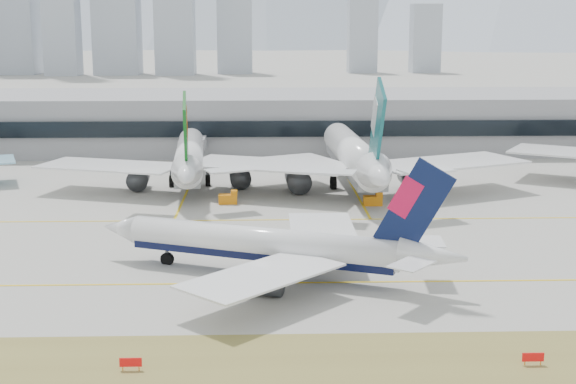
{
  "coord_description": "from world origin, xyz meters",
  "views": [
    {
      "loc": [
        -5.71,
        -106.22,
        33.46
      ],
      "look_at": [
        -1.83,
        18.0,
        7.5
      ],
      "focal_mm": 50.0,
      "sensor_mm": 36.0,
      "label": 1
    }
  ],
  "objects_px": {
    "taxiing_airliner": "(274,246)",
    "widebody_eva": "(189,159)",
    "widebody_cathay": "(355,158)",
    "terminal": "(284,121)"
  },
  "relations": [
    {
      "from": "taxiing_airliner",
      "to": "widebody_eva",
      "type": "distance_m",
      "value": 64.22
    },
    {
      "from": "taxiing_airliner",
      "to": "widebody_cathay",
      "type": "bearing_deg",
      "value": -84.24
    },
    {
      "from": "widebody_cathay",
      "to": "terminal",
      "type": "relative_size",
      "value": 0.25
    },
    {
      "from": "widebody_eva",
      "to": "taxiing_airliner",
      "type": "bearing_deg",
      "value": -168.67
    },
    {
      "from": "taxiing_airliner",
      "to": "terminal",
      "type": "relative_size",
      "value": 0.18
    },
    {
      "from": "taxiing_airliner",
      "to": "terminal",
      "type": "xyz_separation_m",
      "value": [
        4.3,
        116.97,
        3.23
      ]
    },
    {
      "from": "widebody_cathay",
      "to": "terminal",
      "type": "xyz_separation_m",
      "value": [
        -13.18,
        58.81,
        0.83
      ]
    },
    {
      "from": "taxiing_airliner",
      "to": "widebody_eva",
      "type": "height_order",
      "value": "widebody_eva"
    },
    {
      "from": "taxiing_airliner",
      "to": "widebody_eva",
      "type": "bearing_deg",
      "value": -52.22
    },
    {
      "from": "terminal",
      "to": "taxiing_airliner",
      "type": "bearing_deg",
      "value": -92.11
    }
  ]
}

